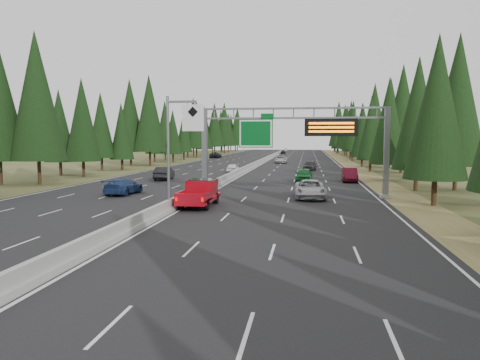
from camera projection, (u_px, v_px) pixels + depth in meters
The scene contains 19 objects.
road at pixel (256, 166), 86.84m from camera, with size 32.00×260.00×0.08m, color black.
shoulder_right at pixel (354, 167), 84.31m from camera, with size 3.60×260.00×0.06m, color olive.
shoulder_left at pixel (163, 166), 89.38m from camera, with size 3.60×260.00×0.06m, color #38411E.
median_barrier at pixel (256, 164), 86.81m from camera, with size 0.70×260.00×0.85m.
sign_gantry at pixel (301, 137), 40.63m from camera, with size 16.75×0.98×7.80m.
hov_sign_pole at pixel (176, 145), 32.09m from camera, with size 2.80×0.50×8.00m.
tree_row_right at pixel (389, 116), 74.23m from camera, with size 11.76×245.36×18.70m.
tree_row_left at pixel (121, 114), 79.07m from camera, with size 12.07×245.88×18.49m.
silver_minivan at pixel (310, 189), 39.98m from camera, with size 2.59×5.62×1.56m, color #BBBABF.
red_pickup at pixel (201, 191), 35.60m from camera, with size 2.17×6.07×1.98m.
car_ahead_green at pixel (304, 175), 54.90m from camera, with size 1.95×4.85×1.65m, color #135422.
car_ahead_dkred at pixel (350, 175), 55.39m from camera, with size 1.71×4.90×1.61m, color #570C1C.
car_ahead_dkgrey at pixel (310, 166), 75.20m from camera, with size 1.99×4.90×1.42m, color black.
car_ahead_white at pixel (281, 160), 97.25m from camera, with size 2.42×5.25×1.46m, color #B7B7B7.
car_ahead_far at pixel (283, 152), 155.52m from camera, with size 1.61×4.01×1.37m, color black.
car_onc_near at pixel (164, 173), 57.86m from camera, with size 1.70×4.87×1.60m, color black.
car_onc_blue at pixel (123, 186), 42.84m from camera, with size 2.08×5.12×1.49m, color navy.
car_onc_white at pixel (233, 168), 69.89m from camera, with size 1.64×4.08×1.39m, color white.
car_onc_far at pixel (216, 155), 123.26m from camera, with size 2.58×5.59×1.55m, color black.
Camera 1 is at (9.52, -6.25, 5.18)m, focal length 35.00 mm.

